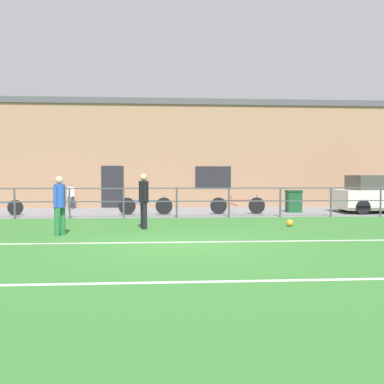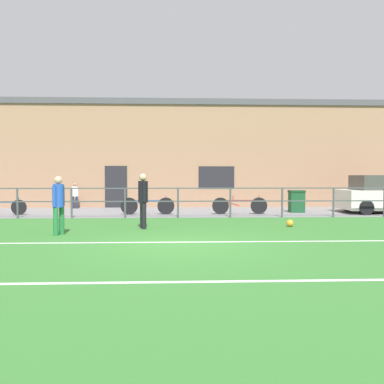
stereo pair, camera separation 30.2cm
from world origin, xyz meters
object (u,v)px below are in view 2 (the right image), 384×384
object	(u,v)px
player_goalkeeper	(143,197)
spectator_child	(75,194)
bicycle_parked_2	(147,206)
player_striker	(59,202)
trash_bin_0	(297,201)
soccer_ball_match	(290,223)
bicycle_parked_3	(240,205)

from	to	relation	value
player_goalkeeper	spectator_child	world-z (taller)	player_goalkeeper
player_goalkeeper	bicycle_parked_2	distance (m)	4.35
player_striker	trash_bin_0	distance (m)	10.48
soccer_ball_match	bicycle_parked_2	bearing A→B (deg)	139.38
player_striker	trash_bin_0	xyz separation A→B (m)	(8.38, 6.29, -0.40)
player_goalkeeper	bicycle_parked_3	xyz separation A→B (m)	(3.62, 4.31, -0.57)
soccer_ball_match	bicycle_parked_2	distance (m)	6.23
trash_bin_0	player_goalkeeper	bearing A→B (deg)	-141.02
soccer_ball_match	bicycle_parked_3	xyz separation A→B (m)	(-0.94, 4.05, 0.27)
player_goalkeeper	bicycle_parked_2	world-z (taller)	player_goalkeeper
bicycle_parked_3	trash_bin_0	world-z (taller)	trash_bin_0
soccer_ball_match	bicycle_parked_3	bearing A→B (deg)	103.04
bicycle_parked_2	spectator_child	bearing A→B (deg)	138.84
player_goalkeeper	bicycle_parked_3	world-z (taller)	player_goalkeeper
player_goalkeeper	spectator_child	xyz separation A→B (m)	(-3.89, 7.57, -0.22)
spectator_child	bicycle_parked_2	bearing A→B (deg)	144.53
player_goalkeeper	bicycle_parked_3	distance (m)	5.66
player_striker	bicycle_parked_3	xyz separation A→B (m)	(5.79, 5.57, -0.52)
player_goalkeeper	bicycle_parked_2	bearing A→B (deg)	-13.14
player_striker	bicycle_parked_3	bearing A→B (deg)	-21.67
soccer_ball_match	bicycle_parked_3	distance (m)	4.17
player_striker	bicycle_parked_3	world-z (taller)	player_striker
spectator_child	player_goalkeeper	bearing A→B (deg)	122.90
player_striker	bicycle_parked_3	size ratio (longest dim) A/B	0.69
player_striker	bicycle_parked_3	distance (m)	8.05
soccer_ball_match	bicycle_parked_2	xyz separation A→B (m)	(-4.73, 4.05, 0.27)
player_striker	soccer_ball_match	distance (m)	6.94
spectator_child	player_striker	bearing A→B (deg)	106.76
spectator_child	bicycle_parked_2	distance (m)	4.96
spectator_child	bicycle_parked_2	world-z (taller)	spectator_child
player_goalkeeper	trash_bin_0	bearing A→B (deg)	-66.33
player_striker	player_goalkeeper	bearing A→B (deg)	-35.35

